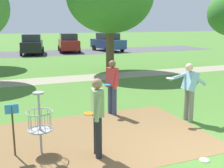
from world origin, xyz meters
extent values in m
plane|color=#47752D|center=(0.00, 0.00, 0.00)|extent=(160.00, 160.00, 0.00)
cube|color=brown|center=(-1.86, 2.09, 0.00)|extent=(5.43, 3.75, 0.01)
cylinder|color=#9E9EA3|center=(-3.35, 1.73, 0.68)|extent=(0.05, 0.05, 1.35)
cylinder|color=#9E9EA3|center=(-3.35, 1.73, 1.37)|extent=(0.24, 0.24, 0.04)
torus|color=#9E9EA3|center=(-3.35, 1.73, 0.95)|extent=(0.58, 0.58, 0.02)
torus|color=#9E9EA3|center=(-3.35, 1.73, 0.55)|extent=(0.55, 0.55, 0.03)
cylinder|color=#9E9EA3|center=(-3.35, 1.73, 0.53)|extent=(0.48, 0.48, 0.02)
cylinder|color=gray|center=(-3.12, 1.73, 0.75)|extent=(0.01, 0.01, 0.40)
cylinder|color=gray|center=(-3.16, 1.87, 0.75)|extent=(0.01, 0.01, 0.40)
cylinder|color=gray|center=(-3.28, 1.96, 0.75)|extent=(0.01, 0.01, 0.40)
cylinder|color=gray|center=(-3.43, 1.96, 0.75)|extent=(0.01, 0.01, 0.40)
cylinder|color=gray|center=(-3.55, 1.87, 0.75)|extent=(0.01, 0.01, 0.40)
cylinder|color=gray|center=(-3.59, 1.73, 0.75)|extent=(0.01, 0.01, 0.40)
cylinder|color=gray|center=(-3.55, 1.59, 0.75)|extent=(0.01, 0.01, 0.40)
cylinder|color=gray|center=(-3.43, 1.50, 0.75)|extent=(0.01, 0.01, 0.40)
cylinder|color=gray|center=(-3.28, 1.50, 0.75)|extent=(0.01, 0.01, 0.40)
cylinder|color=gray|center=(-3.16, 1.59, 0.75)|extent=(0.01, 0.01, 0.40)
cylinder|color=#4C3823|center=(-3.90, 1.83, 0.55)|extent=(0.04, 0.04, 1.10)
cube|color=#3384C6|center=(-3.90, 1.83, 1.05)|extent=(0.28, 0.03, 0.20)
cylinder|color=#232328|center=(-2.25, 1.04, 0.46)|extent=(0.14, 0.14, 0.92)
cylinder|color=#232328|center=(-2.22, 1.26, 0.46)|extent=(0.14, 0.14, 0.92)
cube|color=#93A875|center=(-2.23, 1.15, 1.20)|extent=(0.27, 0.39, 0.56)
sphere|color=#9E7051|center=(-2.23, 1.15, 1.60)|extent=(0.22, 0.22, 0.22)
cylinder|color=#93A875|center=(-2.28, 0.97, 1.12)|extent=(0.18, 0.11, 0.55)
cylinder|color=#93A875|center=(-2.23, 1.34, 1.12)|extent=(0.18, 0.11, 0.55)
cylinder|color=orange|center=(-2.41, 1.18, 0.97)|extent=(0.22, 0.22, 0.02)
cylinder|color=#384260|center=(-0.84, 3.60, 0.46)|extent=(0.14, 0.14, 0.92)
cylinder|color=#384260|center=(-0.91, 3.81, 0.46)|extent=(0.14, 0.14, 0.92)
cube|color=#D1383D|center=(-0.88, 3.71, 1.20)|extent=(0.32, 0.41, 0.56)
sphere|color=brown|center=(-0.88, 3.71, 1.60)|extent=(0.22, 0.22, 0.22)
cylinder|color=#D1383D|center=(-0.84, 3.52, 1.12)|extent=(0.18, 0.14, 0.55)
cylinder|color=#D1383D|center=(-0.95, 3.88, 1.12)|extent=(0.18, 0.14, 0.55)
cylinder|color=#1E93DB|center=(-1.05, 3.65, 0.97)|extent=(0.22, 0.22, 0.02)
cylinder|color=slate|center=(0.97, 2.19, 0.46)|extent=(0.14, 0.14, 0.92)
cylinder|color=slate|center=(0.97, 2.41, 0.46)|extent=(0.14, 0.14, 0.92)
cube|color=#84B7D1|center=(0.97, 2.30, 1.20)|extent=(0.38, 0.36, 0.60)
sphere|color=beige|center=(0.91, 2.30, 1.60)|extent=(0.22, 0.22, 0.22)
cylinder|color=#84B7D1|center=(0.67, 2.46, 1.32)|extent=(0.59, 0.09, 0.21)
cylinder|color=white|center=(0.39, 2.46, 1.29)|extent=(0.22, 0.22, 0.02)
cylinder|color=#84B7D1|center=(1.15, 2.13, 1.25)|extent=(0.48, 0.09, 0.37)
cylinder|color=white|center=(-0.24, 0.10, 0.01)|extent=(0.20, 0.20, 0.02)
cylinder|color=brown|center=(2.06, 11.41, 1.24)|extent=(0.48, 0.48, 2.48)
cube|color=#4C4C51|center=(0.00, 23.52, 0.00)|extent=(36.00, 6.00, 0.01)
cube|color=black|center=(-1.18, 22.86, 0.75)|extent=(2.49, 4.45, 0.90)
cube|color=#2D333D|center=(-1.18, 22.86, 1.52)|extent=(1.93, 2.42, 0.64)
cylinder|color=black|center=(-1.85, 24.29, 0.30)|extent=(0.28, 0.62, 0.60)
cylinder|color=black|center=(-0.07, 23.99, 0.30)|extent=(0.28, 0.62, 0.60)
cylinder|color=black|center=(-2.29, 21.73, 0.30)|extent=(0.28, 0.62, 0.60)
cylinder|color=black|center=(-0.51, 21.42, 0.30)|extent=(0.28, 0.62, 0.60)
cube|color=maroon|center=(2.43, 23.69, 0.75)|extent=(2.36, 4.41, 0.90)
cube|color=#2D333D|center=(2.43, 23.69, 1.52)|extent=(1.87, 2.38, 0.64)
cylinder|color=black|center=(1.72, 25.10, 0.30)|extent=(0.26, 0.62, 0.60)
cylinder|color=black|center=(3.50, 24.85, 0.30)|extent=(0.26, 0.62, 0.60)
cylinder|color=black|center=(1.36, 22.52, 0.30)|extent=(0.26, 0.62, 0.60)
cylinder|color=black|center=(3.14, 22.27, 0.30)|extent=(0.26, 0.62, 0.60)
cube|color=#2D4784|center=(6.42, 23.17, 0.75)|extent=(2.60, 4.48, 0.90)
cube|color=#2D333D|center=(6.42, 23.17, 1.52)|extent=(1.99, 2.46, 0.64)
cylinder|color=black|center=(5.28, 24.26, 0.30)|extent=(0.30, 0.62, 0.60)
cylinder|color=black|center=(7.05, 24.62, 0.30)|extent=(0.30, 0.62, 0.60)
cylinder|color=black|center=(5.80, 21.71, 0.30)|extent=(0.30, 0.62, 0.60)
cylinder|color=black|center=(7.57, 22.07, 0.30)|extent=(0.30, 0.62, 0.60)
cube|color=gray|center=(0.00, 9.90, 0.00)|extent=(40.00, 1.78, 0.00)
camera|label=1|loc=(-4.05, -4.22, 2.81)|focal=45.27mm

